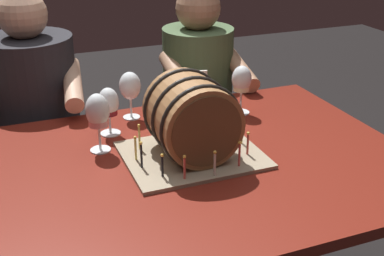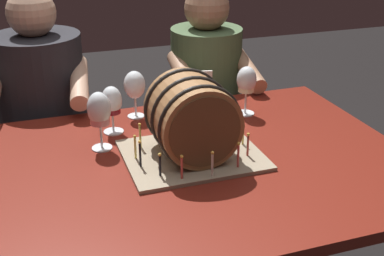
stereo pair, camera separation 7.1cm
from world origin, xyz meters
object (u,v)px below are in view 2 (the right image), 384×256
menu_card (198,91)px  person_seated_right (206,123)px  barrel_cake (192,121)px  wine_glass_empty (135,86)px  person_seated_left (47,137)px  wine_glass_red (112,103)px  wine_glass_rose (99,111)px  wine_glass_white (246,82)px  dining_table (179,190)px

menu_card → person_seated_right: (0.16, 0.34, -0.30)m
barrel_cake → wine_glass_empty: (-0.09, 0.38, -0.00)m
wine_glass_empty → person_seated_left: person_seated_left is taller
barrel_cake → wine_glass_red: size_ratio=2.52×
wine_glass_empty → menu_card: bearing=-3.7°
wine_glass_red → person_seated_left: 0.57m
barrel_cake → wine_glass_rose: size_ratio=2.17×
wine_glass_white → wine_glass_empty: bearing=164.9°
person_seated_left → person_seated_right: person_seated_left is taller
menu_card → barrel_cake: bearing=-98.7°
wine_glass_red → person_seated_right: size_ratio=0.15×
wine_glass_rose → dining_table: bearing=-41.2°
wine_glass_empty → wine_glass_white: bearing=-15.1°
wine_glass_red → person_seated_left: person_seated_left is taller
wine_glass_red → wine_glass_white: bearing=0.4°
wine_glass_white → menu_card: size_ratio=1.17×
wine_glass_white → person_seated_left: size_ratio=0.16×
wine_glass_empty → person_seated_left: 0.55m
wine_glass_red → wine_glass_white: (0.51, 0.00, 0.02)m
dining_table → wine_glass_red: 0.39m
menu_card → wine_glass_white: bearing=-16.8°
menu_card → dining_table: bearing=-103.8°
wine_glass_empty → wine_glass_rose: 0.28m
person_seated_left → person_seated_right: (0.73, -0.00, -0.03)m
person_seated_left → wine_glass_empty: bearing=-45.4°
dining_table → wine_glass_red: wine_glass_red is taller
person_seated_right → wine_glass_empty: bearing=-141.0°
wine_glass_rose → wine_glass_white: wine_glass_rose is taller
wine_glass_red → person_seated_right: (0.51, 0.44, -0.33)m
person_seated_left → person_seated_right: bearing=-0.0°
wine_glass_rose → person_seated_left: bearing=105.7°
barrel_cake → wine_glass_red: (-0.20, 0.27, -0.01)m
wine_glass_white → wine_glass_rose: bearing=-168.1°
barrel_cake → dining_table: bearing=-150.1°
barrel_cake → wine_glass_rose: bearing=150.1°
wine_glass_red → wine_glass_empty: bearing=46.3°
wine_glass_empty → person_seated_right: size_ratio=0.15×
wine_glass_empty → dining_table: bearing=-84.3°
barrel_cake → person_seated_left: 0.88m
wine_glass_white → menu_card: bearing=150.0°
wine_glass_empty → menu_card: wine_glass_empty is taller
wine_glass_white → person_seated_left: 0.90m
person_seated_right → wine_glass_red: bearing=-139.3°
wine_glass_white → dining_table: bearing=-140.1°
wine_glass_rose → person_seated_left: person_seated_left is taller
wine_glass_empty → wine_glass_red: 0.16m
wine_glass_red → menu_card: size_ratio=1.06×
wine_glass_red → menu_card: (0.35, 0.10, -0.03)m
wine_glass_rose → person_seated_right: person_seated_right is taller
person_seated_right → barrel_cake: bearing=-113.6°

